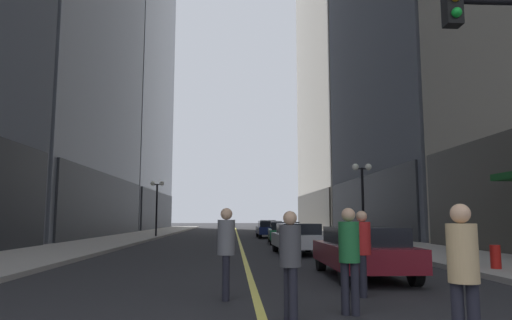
{
  "coord_description": "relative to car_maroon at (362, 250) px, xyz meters",
  "views": [
    {
      "loc": [
        -0.47,
        -3.47,
        1.56
      ],
      "look_at": [
        1.54,
        35.93,
        6.52
      ],
      "focal_mm": 32.28,
      "sensor_mm": 36.0,
      "label": 1
    }
  ],
  "objects": [
    {
      "name": "car_silver",
      "position": [
        -0.61,
        7.88,
        -0.0
      ],
      "size": [
        1.9,
        4.38,
        1.32
      ],
      "color": "#B7B7BC",
      "rests_on": "ground"
    },
    {
      "name": "lane_centre_stripe",
      "position": [
        -2.94,
        26.36,
        -0.72
      ],
      "size": [
        0.16,
        70.0,
        0.01
      ],
      "primitive_type": "cube",
      "color": "#E5D64C",
      "rests_on": "ground"
    },
    {
      "name": "street_lamp_right_mid",
      "position": [
        3.46,
        11.89,
        2.54
      ],
      "size": [
        1.06,
        0.36,
        4.43
      ],
      "color": "black",
      "rests_on": "ground"
    },
    {
      "name": "pedestrian_in_grey_suit",
      "position": [
        -3.53,
        -3.07,
        0.3
      ],
      "size": [
        0.34,
        0.34,
        1.75
      ],
      "color": "black",
      "rests_on": "ground"
    },
    {
      "name": "pedestrian_in_green_parka",
      "position": [
        -1.5,
        -4.55,
        0.29
      ],
      "size": [
        0.45,
        0.45,
        1.72
      ],
      "color": "black",
      "rests_on": "ground"
    },
    {
      "name": "car_green",
      "position": [
        -0.28,
        15.85,
        -0.0
      ],
      "size": [
        2.04,
        4.45,
        1.32
      ],
      "color": "#196038",
      "rests_on": "ground"
    },
    {
      "name": "street_lamp_left_far",
      "position": [
        -9.34,
        24.37,
        2.54
      ],
      "size": [
        1.06,
        0.36,
        4.43
      ],
      "color": "black",
      "rests_on": "ground"
    },
    {
      "name": "sidewalk_right",
      "position": [
        5.31,
        26.36,
        -0.65
      ],
      "size": [
        4.5,
        78.0,
        0.15
      ],
      "primitive_type": "cube",
      "color": "#9E9991",
      "rests_on": "ground"
    },
    {
      "name": "pedestrian_with_orange_bag",
      "position": [
        -2.52,
        -4.91,
        0.25
      ],
      "size": [
        0.44,
        0.44,
        1.67
      ],
      "color": "black",
      "rests_on": "ground"
    },
    {
      "name": "fire_hydrant_right",
      "position": [
        3.96,
        0.64,
        -0.32
      ],
      "size": [
        0.28,
        0.28,
        0.8
      ],
      "primitive_type": "cylinder",
      "color": "red",
      "rests_on": "ground"
    },
    {
      "name": "car_red",
      "position": [
        0.14,
        34.58,
        -0.0
      ],
      "size": [
        1.92,
        4.19,
        1.32
      ],
      "color": "#B21919",
      "rests_on": "ground"
    },
    {
      "name": "car_navy",
      "position": [
        -0.5,
        24.27,
        -0.0
      ],
      "size": [
        1.94,
        4.42,
        1.32
      ],
      "color": "#141E4C",
      "rests_on": "ground"
    },
    {
      "name": "pedestrian_in_red_jacket",
      "position": [
        -0.81,
        -2.87,
        0.27
      ],
      "size": [
        0.43,
        0.43,
        1.7
      ],
      "color": "black",
      "rests_on": "ground"
    },
    {
      "name": "car_maroon",
      "position": [
        0.0,
        0.0,
        0.0
      ],
      "size": [
        1.93,
        4.54,
        1.32
      ],
      "color": "maroon",
      "rests_on": "ground"
    },
    {
      "name": "sidewalk_left",
      "position": [
        -11.19,
        26.36,
        -0.65
      ],
      "size": [
        4.5,
        78.0,
        0.15
      ],
      "primitive_type": "cube",
      "color": "#9E9991",
      "rests_on": "ground"
    },
    {
      "name": "pedestrian_in_tan_trench",
      "position": [
        -0.81,
        -6.95,
        0.28
      ],
      "size": [
        0.45,
        0.45,
        1.72
      ],
      "color": "black",
      "rests_on": "ground"
    },
    {
      "name": "ground_plane",
      "position": [
        -2.94,
        26.36,
        -0.72
      ],
      "size": [
        200.0,
        200.0,
        0.0
      ],
      "primitive_type": "plane",
      "color": "#262628"
    }
  ]
}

